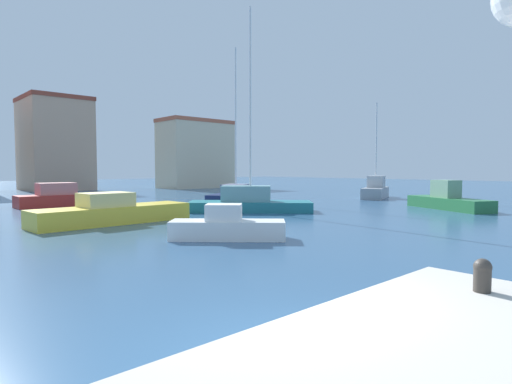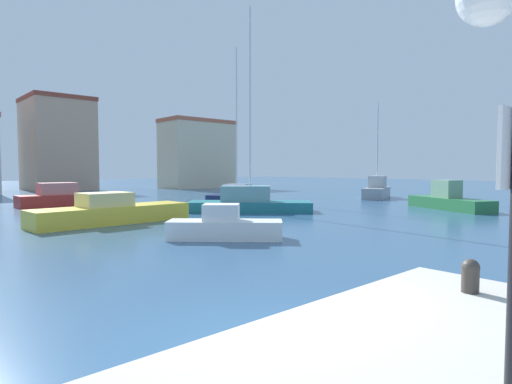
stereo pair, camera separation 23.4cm
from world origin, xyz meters
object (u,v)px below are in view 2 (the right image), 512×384
object	(u,v)px
sailboat_teal_far_left	(249,202)
sailboat_navy_behind_lamppost	(237,194)
motorboat_green_far_right	(448,200)
motorboat_yellow_mid_harbor	(112,212)
motorboat_white_near_pier	(224,227)
mooring_bollard	(470,275)
sailboat_grey_distant_north	(377,190)
motorboat_red_distant_east	(69,197)

from	to	relation	value
sailboat_teal_far_left	sailboat_navy_behind_lamppost	xyz separation A→B (m)	(5.68, 8.15, -0.07)
motorboat_green_far_right	motorboat_yellow_mid_harbor	size ratio (longest dim) A/B	0.82
motorboat_white_near_pier	sailboat_teal_far_left	bearing A→B (deg)	43.88
motorboat_yellow_mid_harbor	motorboat_white_near_pier	bearing A→B (deg)	-80.12
mooring_bollard	motorboat_yellow_mid_harbor	world-z (taller)	motorboat_yellow_mid_harbor
motorboat_white_near_pier	motorboat_green_far_right	xyz separation A→B (m)	(18.07, -0.59, 0.11)
sailboat_navy_behind_lamppost	motorboat_yellow_mid_harbor	size ratio (longest dim) A/B	1.67
sailboat_teal_far_left	sailboat_grey_distant_north	world-z (taller)	sailboat_teal_far_left
motorboat_green_far_right	motorboat_red_distant_east	bearing A→B (deg)	132.06
motorboat_green_far_right	motorboat_yellow_mid_harbor	distance (m)	20.92
mooring_bollard	motorboat_red_distant_east	world-z (taller)	motorboat_red_distant_east
motorboat_white_near_pier	motorboat_green_far_right	world-z (taller)	motorboat_green_far_right
sailboat_navy_behind_lamppost	motorboat_white_near_pier	size ratio (longest dim) A/B	3.22
sailboat_teal_far_left	motorboat_yellow_mid_harbor	bearing A→B (deg)	178.31
sailboat_grey_distant_north	motorboat_red_distant_east	world-z (taller)	sailboat_grey_distant_north
motorboat_red_distant_east	motorboat_yellow_mid_harbor	bearing A→B (deg)	-98.57
sailboat_navy_behind_lamppost	motorboat_red_distant_east	world-z (taller)	sailboat_navy_behind_lamppost
mooring_bollard	sailboat_teal_far_left	xyz separation A→B (m)	(10.80, 17.23, -0.56)
sailboat_navy_behind_lamppost	motorboat_red_distant_east	size ratio (longest dim) A/B	1.79
motorboat_white_near_pier	motorboat_green_far_right	bearing A→B (deg)	-1.86
motorboat_yellow_mid_harbor	motorboat_red_distant_east	bearing A→B (deg)	81.43
motorboat_white_near_pier	mooring_bollard	bearing A→B (deg)	-108.64
motorboat_green_far_right	motorboat_yellow_mid_harbor	xyz separation A→B (m)	(-19.36, 7.95, -0.03)
motorboat_yellow_mid_harbor	motorboat_green_far_right	bearing A→B (deg)	-22.32
sailboat_teal_far_left	sailboat_navy_behind_lamppost	bearing A→B (deg)	55.10
motorboat_green_far_right	motorboat_yellow_mid_harbor	bearing A→B (deg)	157.68
motorboat_white_near_pier	motorboat_green_far_right	distance (m)	18.08
sailboat_teal_far_left	sailboat_navy_behind_lamppost	size ratio (longest dim) A/B	0.97
mooring_bollard	sailboat_grey_distant_north	distance (m)	32.76
motorboat_yellow_mid_harbor	motorboat_red_distant_east	size ratio (longest dim) A/B	1.07
sailboat_teal_far_left	motorboat_white_near_pier	xyz separation A→B (m)	(-7.38, -7.10, -0.13)
mooring_bollard	motorboat_red_distant_east	size ratio (longest dim) A/B	0.07
motorboat_red_distant_east	motorboat_green_far_right	bearing A→B (deg)	-47.94
sailboat_grey_distant_north	motorboat_green_far_right	xyz separation A→B (m)	(-5.63, -8.83, -0.17)
motorboat_white_near_pier	motorboat_yellow_mid_harbor	xyz separation A→B (m)	(-1.28, 7.36, 0.08)
motorboat_green_far_right	motorboat_red_distant_east	world-z (taller)	motorboat_green_far_right
sailboat_grey_distant_north	motorboat_green_far_right	distance (m)	10.47
sailboat_navy_behind_lamppost	motorboat_green_far_right	size ratio (longest dim) A/B	2.03
sailboat_teal_far_left	motorboat_red_distant_east	size ratio (longest dim) A/B	1.74
sailboat_grey_distant_north	motorboat_yellow_mid_harbor	size ratio (longest dim) A/B	1.11
sailboat_grey_distant_north	motorboat_green_far_right	size ratio (longest dim) A/B	1.35
sailboat_teal_far_left	sailboat_grey_distant_north	bearing A→B (deg)	4.00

